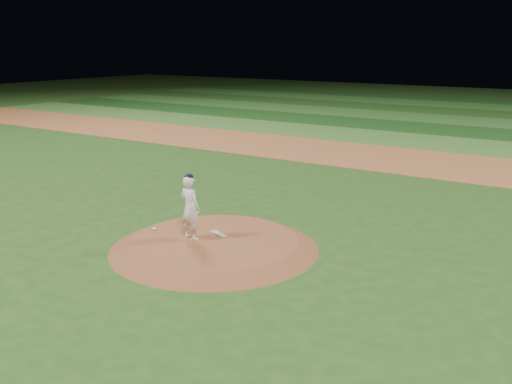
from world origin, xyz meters
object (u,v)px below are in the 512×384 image
(pitching_rubber, at_px, (218,234))
(rosin_bag, at_px, (154,229))
(pitchers_mound, at_px, (215,244))
(pitcher_on_mound, at_px, (190,207))

(pitching_rubber, relative_size, rosin_bag, 5.51)
(pitchers_mound, distance_m, pitcher_on_mound, 1.17)
(pitching_rubber, distance_m, rosin_bag, 1.85)
(pitching_rubber, bearing_deg, pitcher_on_mound, -98.79)
(rosin_bag, bearing_deg, pitching_rubber, 21.37)
(pitchers_mound, bearing_deg, pitcher_on_mound, -152.85)
(pitchers_mound, height_order, rosin_bag, rosin_bag)
(pitchers_mound, xyz_separation_m, rosin_bag, (-1.88, -0.28, 0.16))
(pitchers_mound, relative_size, pitching_rubber, 8.62)
(pitchers_mound, distance_m, rosin_bag, 1.91)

